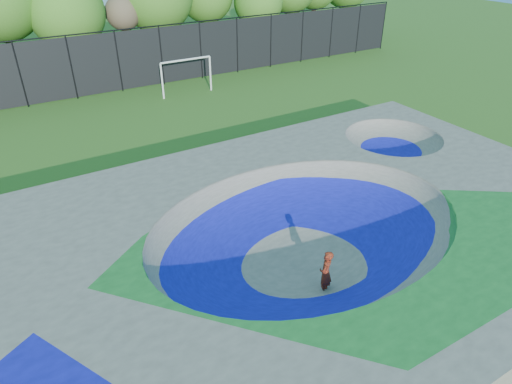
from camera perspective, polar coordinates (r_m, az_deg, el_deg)
ground at (r=15.97m, az=6.15°, el=-7.94°), size 120.00×120.00×0.00m
skate_deck at (r=15.52m, az=6.30°, el=-5.77°), size 22.00×14.00×1.50m
skater at (r=14.15m, az=8.70°, el=-9.97°), size 0.68×0.63×1.56m
skateboard at (r=14.65m, az=8.46°, el=-12.21°), size 0.78×0.60×0.05m
soccer_goal at (r=31.24m, az=-8.70°, el=14.85°), size 3.56×0.12×2.36m
fence at (r=32.71m, az=-16.84°, el=15.48°), size 48.09×0.09×4.04m
treeline at (r=36.75m, az=-23.77°, el=20.65°), size 53.48×6.47×8.45m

